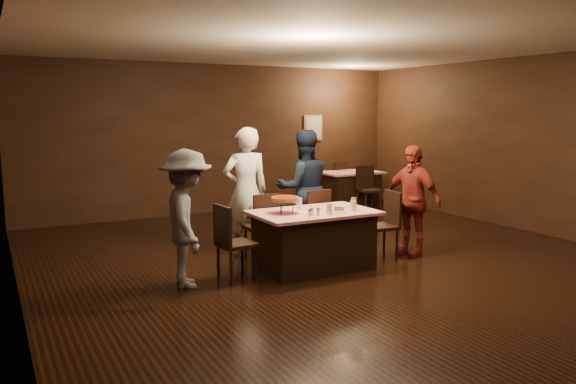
# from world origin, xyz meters

# --- Properties ---
(room) EXTENTS (10.00, 10.04, 3.02)m
(room) POSITION_xyz_m (0.00, 0.01, 2.14)
(room) COLOR black
(room) RESTS_ON ground
(main_table) EXTENTS (1.60, 1.00, 0.77)m
(main_table) POSITION_xyz_m (-0.49, 0.45, 0.39)
(main_table) COLOR #B30D0B
(main_table) RESTS_ON ground
(back_table) EXTENTS (1.30, 0.90, 0.77)m
(back_table) POSITION_xyz_m (2.67, 4.20, 0.39)
(back_table) COLOR #B40C1B
(back_table) RESTS_ON ground
(chair_far_left) EXTENTS (0.42, 0.42, 0.95)m
(chair_far_left) POSITION_xyz_m (-0.89, 1.20, 0.47)
(chair_far_left) COLOR black
(chair_far_left) RESTS_ON ground
(chair_far_right) EXTENTS (0.47, 0.47, 0.95)m
(chair_far_right) POSITION_xyz_m (-0.09, 1.20, 0.47)
(chair_far_right) COLOR black
(chair_far_right) RESTS_ON ground
(chair_end_left) EXTENTS (0.46, 0.46, 0.95)m
(chair_end_left) POSITION_xyz_m (-1.59, 0.45, 0.47)
(chair_end_left) COLOR black
(chair_end_left) RESTS_ON ground
(chair_end_right) EXTENTS (0.47, 0.47, 0.95)m
(chair_end_right) POSITION_xyz_m (0.61, 0.45, 0.47)
(chair_end_right) COLOR black
(chair_end_right) RESTS_ON ground
(chair_back_near) EXTENTS (0.47, 0.47, 0.95)m
(chair_back_near) POSITION_xyz_m (2.67, 3.50, 0.47)
(chair_back_near) COLOR black
(chair_back_near) RESTS_ON ground
(chair_back_far) EXTENTS (0.50, 0.50, 0.95)m
(chair_back_far) POSITION_xyz_m (2.67, 4.80, 0.47)
(chair_back_far) COLOR black
(chair_back_far) RESTS_ON ground
(diner_white_jacket) EXTENTS (0.72, 0.51, 1.84)m
(diner_white_jacket) POSITION_xyz_m (-0.95, 1.60, 0.92)
(diner_white_jacket) COLOR silver
(diner_white_jacket) RESTS_ON ground
(diner_navy_hoodie) EXTENTS (1.00, 0.85, 1.79)m
(diner_navy_hoodie) POSITION_xyz_m (0.05, 1.66, 0.89)
(diner_navy_hoodie) COLOR black
(diner_navy_hoodie) RESTS_ON ground
(diner_grey_knit) EXTENTS (0.82, 1.16, 1.63)m
(diner_grey_knit) POSITION_xyz_m (-2.20, 0.50, 0.82)
(diner_grey_knit) COLOR slate
(diner_grey_knit) RESTS_ON ground
(diner_red_shirt) EXTENTS (0.63, 1.01, 1.59)m
(diner_red_shirt) POSITION_xyz_m (1.14, 0.42, 0.80)
(diner_red_shirt) COLOR maroon
(diner_red_shirt) RESTS_ON ground
(pizza_stand) EXTENTS (0.38, 0.38, 0.22)m
(pizza_stand) POSITION_xyz_m (-0.89, 0.50, 0.95)
(pizza_stand) COLOR black
(pizza_stand) RESTS_ON main_table
(plate_with_slice) EXTENTS (0.25, 0.25, 0.06)m
(plate_with_slice) POSITION_xyz_m (-0.24, 0.27, 0.80)
(plate_with_slice) COLOR white
(plate_with_slice) RESTS_ON main_table
(plate_empty) EXTENTS (0.25, 0.25, 0.01)m
(plate_empty) POSITION_xyz_m (0.06, 0.60, 0.78)
(plate_empty) COLOR white
(plate_empty) RESTS_ON main_table
(glass_front_left) EXTENTS (0.08, 0.08, 0.14)m
(glass_front_left) POSITION_xyz_m (-0.44, 0.15, 0.84)
(glass_front_left) COLOR silver
(glass_front_left) RESTS_ON main_table
(glass_front_right) EXTENTS (0.08, 0.08, 0.14)m
(glass_front_right) POSITION_xyz_m (-0.04, 0.20, 0.84)
(glass_front_right) COLOR silver
(glass_front_right) RESTS_ON main_table
(glass_amber) EXTENTS (0.08, 0.08, 0.14)m
(glass_amber) POSITION_xyz_m (0.11, 0.40, 0.84)
(glass_amber) COLOR #BF7F26
(glass_amber) RESTS_ON main_table
(glass_back) EXTENTS (0.08, 0.08, 0.14)m
(glass_back) POSITION_xyz_m (-0.54, 0.75, 0.84)
(glass_back) COLOR silver
(glass_back) RESTS_ON main_table
(condiments) EXTENTS (0.17, 0.10, 0.09)m
(condiments) POSITION_xyz_m (-0.67, 0.16, 0.82)
(condiments) COLOR silver
(condiments) RESTS_ON main_table
(napkin_center) EXTENTS (0.19, 0.19, 0.01)m
(napkin_center) POSITION_xyz_m (-0.19, 0.45, 0.77)
(napkin_center) COLOR white
(napkin_center) RESTS_ON main_table
(napkin_left) EXTENTS (0.21, 0.21, 0.01)m
(napkin_left) POSITION_xyz_m (-0.64, 0.40, 0.77)
(napkin_left) COLOR white
(napkin_left) RESTS_ON main_table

